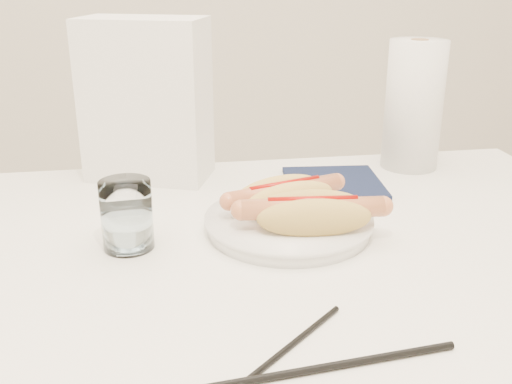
{
  "coord_description": "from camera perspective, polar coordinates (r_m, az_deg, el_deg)",
  "views": [
    {
      "loc": [
        -0.08,
        -0.69,
        1.11
      ],
      "look_at": [
        0.04,
        0.05,
        0.82
      ],
      "focal_mm": 41.86,
      "sensor_mm": 36.0,
      "label": 1
    }
  ],
  "objects": [
    {
      "name": "navy_napkin",
      "position": [
        1.03,
        7.42,
        0.86
      ],
      "size": [
        0.17,
        0.17,
        0.01
      ],
      "primitive_type": "cube",
      "rotation": [
        0.0,
        0.0,
        -0.09
      ],
      "color": "#101833",
      "rests_on": "table"
    },
    {
      "name": "chopstick_near",
      "position": [
        0.6,
        2.7,
        -14.91
      ],
      "size": [
        0.15,
        0.14,
        0.01
      ],
      "primitive_type": "cylinder",
      "rotation": [
        0.0,
        1.57,
        0.74
      ],
      "color": "black",
      "rests_on": "table"
    },
    {
      "name": "table",
      "position": [
        0.81,
        -2.14,
        -10.09
      ],
      "size": [
        1.2,
        0.8,
        0.75
      ],
      "color": "white",
      "rests_on": "ground"
    },
    {
      "name": "hotdog_left",
      "position": [
        0.86,
        2.76,
        -0.38
      ],
      "size": [
        0.18,
        0.11,
        0.05
      ],
      "rotation": [
        0.0,
        0.0,
        0.3
      ],
      "color": "#DBB457",
      "rests_on": "plate"
    },
    {
      "name": "napkin_box",
      "position": [
        1.05,
        -10.42,
        8.62
      ],
      "size": [
        0.23,
        0.18,
        0.28
      ],
      "primitive_type": "cube",
      "rotation": [
        0.0,
        0.0,
        -0.35
      ],
      "color": "white",
      "rests_on": "table"
    },
    {
      "name": "paper_towel_roll",
      "position": [
        1.13,
        14.83,
        8.01
      ],
      "size": [
        0.12,
        0.12,
        0.23
      ],
      "primitive_type": "cylinder",
      "rotation": [
        0.0,
        0.0,
        0.13
      ],
      "color": "white",
      "rests_on": "table"
    },
    {
      "name": "hotdog_right",
      "position": [
        0.8,
        5.4,
        -2.08
      ],
      "size": [
        0.19,
        0.09,
        0.05
      ],
      "rotation": [
        0.0,
        0.0,
        -0.09
      ],
      "color": "tan",
      "rests_on": "plate"
    },
    {
      "name": "water_glass",
      "position": [
        0.8,
        -12.24,
        -2.16
      ],
      "size": [
        0.07,
        0.07,
        0.09
      ],
      "primitive_type": "cylinder",
      "color": "white",
      "rests_on": "table"
    },
    {
      "name": "plate",
      "position": [
        0.85,
        3.12,
        -3.15
      ],
      "size": [
        0.28,
        0.28,
        0.02
      ],
      "primitive_type": "cylinder",
      "rotation": [
        0.0,
        0.0,
        0.23
      ],
      "color": "white",
      "rests_on": "table"
    },
    {
      "name": "chopstick_far",
      "position": [
        0.59,
        7.47,
        -16.14
      ],
      "size": [
        0.25,
        0.03,
        0.01
      ],
      "primitive_type": "cylinder",
      "rotation": [
        0.0,
        1.57,
        0.1
      ],
      "color": "black",
      "rests_on": "table"
    }
  ]
}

